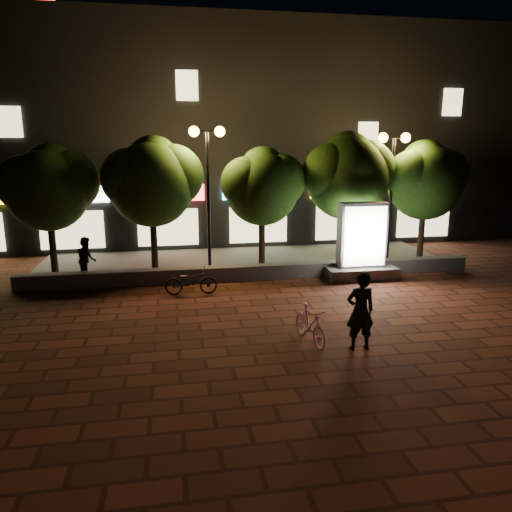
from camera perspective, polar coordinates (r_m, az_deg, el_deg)
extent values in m
plane|color=#5F2B1E|center=(13.48, 2.81, -7.26)|extent=(80.00, 80.00, 0.00)
cube|color=#615E5A|center=(17.15, -0.10, -1.89)|extent=(16.00, 0.45, 0.50)
cube|color=#615E5A|center=(19.59, -1.35, -0.61)|extent=(16.00, 5.00, 0.08)
cube|color=black|center=(25.48, -3.66, 13.79)|extent=(28.00, 8.00, 10.00)
cube|color=#FF120C|center=(25.80, -26.14, 25.36)|extent=(3.00, 0.25, 1.20)
cube|color=black|center=(25.66, -25.98, 23.95)|extent=(3.00, 0.25, 0.10)
cube|color=white|center=(21.77, -21.08, 6.74)|extent=(3.20, 0.12, 0.70)
cube|color=beige|center=(21.97, -20.76, 2.86)|extent=(2.60, 0.10, 1.60)
cube|color=#F02F33|center=(21.37, -10.43, 7.29)|extent=(3.20, 0.12, 0.70)
cube|color=beige|center=(21.56, -10.26, 3.33)|extent=(2.60, 0.10, 1.60)
cube|color=#58FAFC|center=(21.70, 0.28, 7.60)|extent=(3.20, 0.12, 0.70)
cube|color=beige|center=(21.90, 0.28, 3.69)|extent=(2.60, 0.10, 1.60)
cube|color=gold|center=(22.75, 10.34, 7.64)|extent=(3.20, 0.12, 0.70)
cube|color=beige|center=(22.94, 10.18, 3.91)|extent=(2.60, 0.10, 1.60)
cube|color=silver|center=(24.41, 19.26, 7.49)|extent=(3.20, 0.12, 0.70)
cube|color=beige|center=(24.59, 19.00, 4.01)|extent=(2.60, 0.10, 1.60)
cube|color=beige|center=(22.16, -26.94, 13.85)|extent=(0.90, 0.10, 1.20)
cube|color=beige|center=(21.40, -8.11, 19.19)|extent=(0.90, 0.10, 1.20)
cube|color=beige|center=(23.02, 12.99, 13.57)|extent=(0.90, 0.10, 1.20)
cube|color=beige|center=(24.89, 22.07, 16.38)|extent=(0.90, 0.10, 1.20)
cylinder|color=#331C13|center=(18.54, -22.75, 1.25)|extent=(0.24, 0.24, 2.25)
sphere|color=#2D5519|center=(18.28, -23.27, 7.07)|extent=(2.80, 2.80, 2.80)
sphere|color=#2D5519|center=(18.30, -21.07, 8.21)|extent=(2.10, 2.10, 2.10)
sphere|color=#2D5519|center=(18.27, -25.39, 7.66)|extent=(1.96, 1.96, 1.96)
sphere|color=#2D5519|center=(18.55, -22.92, 9.35)|extent=(1.82, 1.82, 1.82)
cylinder|color=#331C13|center=(18.07, -11.89, 1.86)|extent=(0.24, 0.24, 2.34)
sphere|color=#2D5519|center=(17.79, -12.19, 8.17)|extent=(3.00, 3.00, 3.00)
sphere|color=#2D5519|center=(17.96, -9.79, 9.28)|extent=(2.25, 2.25, 2.25)
sphere|color=#2D5519|center=(17.66, -14.46, 8.83)|extent=(2.10, 2.10, 2.10)
sphere|color=#2D5519|center=(18.09, -11.95, 10.64)|extent=(1.95, 1.95, 1.95)
cylinder|color=#331C13|center=(18.37, 0.69, 2.11)|extent=(0.24, 0.24, 2.21)
sphere|color=#2D5519|center=(18.11, 0.71, 7.85)|extent=(2.70, 2.70, 2.70)
sphere|color=#2D5519|center=(18.41, 2.68, 8.86)|extent=(2.03, 2.03, 2.02)
sphere|color=#2D5519|center=(17.84, -1.14, 8.58)|extent=(1.89, 1.89, 1.89)
sphere|color=#2D5519|center=(18.42, 0.82, 10.05)|extent=(1.76, 1.76, 1.76)
cylinder|color=#331C13|center=(19.22, 10.42, 2.73)|extent=(0.24, 0.24, 2.43)
sphere|color=#2D5519|center=(18.96, 10.68, 8.88)|extent=(3.10, 3.10, 3.10)
sphere|color=#2D5519|center=(19.41, 12.68, 9.77)|extent=(2.33, 2.33, 2.33)
sphere|color=#2D5519|center=(18.57, 8.83, 9.64)|extent=(2.17, 2.17, 2.17)
sphere|color=#2D5519|center=(19.29, 10.69, 11.26)|extent=(2.01, 2.02, 2.02)
cylinder|color=#331C13|center=(20.55, 18.82, 2.72)|extent=(0.24, 0.24, 2.29)
sphere|color=#2D5519|center=(20.32, 19.23, 8.12)|extent=(2.90, 2.90, 2.90)
sphere|color=#2D5519|center=(20.83, 20.79, 8.93)|extent=(2.18, 2.17, 2.17)
sphere|color=#2D5519|center=(19.86, 17.83, 8.84)|extent=(2.03, 2.03, 2.03)
sphere|color=#2D5519|center=(20.63, 19.16, 10.21)|extent=(1.89, 1.88, 1.88)
cylinder|color=black|center=(17.70, -5.59, 6.21)|extent=(0.12, 0.12, 5.00)
cylinder|color=black|center=(17.58, -5.78, 14.33)|extent=(0.90, 0.08, 0.08)
sphere|color=#FFA83F|center=(17.55, -7.29, 14.29)|extent=(0.36, 0.36, 0.36)
sphere|color=#FFA83F|center=(17.61, -4.27, 14.35)|extent=(0.36, 0.36, 0.36)
cylinder|color=black|center=(19.52, 15.48, 6.15)|extent=(0.12, 0.12, 4.80)
cylinder|color=black|center=(19.40, 15.92, 13.20)|extent=(0.90, 0.08, 0.08)
sphere|color=#FFA83F|center=(19.21, 14.68, 13.27)|extent=(0.36, 0.36, 0.36)
sphere|color=#FFA83F|center=(19.59, 17.14, 13.11)|extent=(0.36, 0.36, 0.36)
cube|color=#615E5A|center=(17.69, 12.09, -1.86)|extent=(2.49, 1.25, 0.41)
cube|color=#4C4C51|center=(17.40, 12.30, 2.43)|extent=(1.66, 0.57, 2.28)
cube|color=white|center=(17.13, 12.67, 2.24)|extent=(1.50, 0.04, 2.07)
cube|color=white|center=(17.67, 11.94, 2.61)|extent=(1.50, 0.04, 2.07)
imported|color=#F09AC0|center=(11.80, 6.35, -7.99)|extent=(0.71, 1.58, 0.92)
imported|color=black|center=(11.46, 12.14, -6.34)|extent=(0.69, 0.46, 1.86)
imported|color=black|center=(15.49, -7.63, -2.96)|extent=(1.66, 0.62, 0.86)
imported|color=black|center=(17.51, -19.26, -0.32)|extent=(0.82, 0.91, 1.52)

